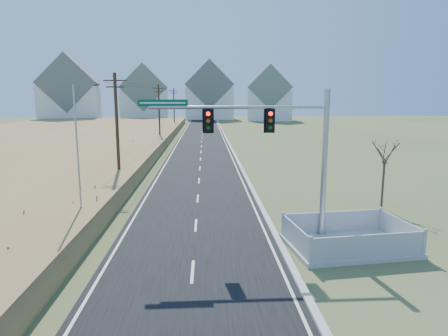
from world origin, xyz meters
TOP-DOWN VIEW (x-y plane):
  - ground at (0.00, 0.00)m, footprint 260.00×260.00m
  - road at (0.00, 50.00)m, footprint 8.00×180.00m
  - curb at (4.15, 50.00)m, footprint 0.30×180.00m
  - reed_marsh at (-24.00, 40.00)m, footprint 38.00×110.00m
  - utility_pole_near at (-6.50, 15.00)m, footprint 1.80×0.26m
  - utility_pole_mid at (-6.50, 45.00)m, footprint 1.80×0.26m
  - utility_pole_far at (-6.50, 75.00)m, footprint 1.80×0.26m
  - condo_nw at (-38.00, 100.00)m, footprint 17.69×13.38m
  - condo_nnw at (-18.00, 108.00)m, footprint 14.93×11.17m
  - condo_n at (2.00, 112.00)m, footprint 15.27×10.20m
  - condo_ne at (20.00, 104.00)m, footprint 14.12×10.51m
  - traffic_signal_mast at (4.61, 1.90)m, footprint 9.43×0.64m
  - fence_enclosure at (7.38, 0.42)m, footprint 6.10×4.56m
  - open_sign at (8.00, -0.10)m, footprint 0.48×0.33m
  - flagpole at (-6.11, 3.56)m, footprint 0.35×0.35m
  - bare_tree at (11.86, 6.88)m, footprint 1.78×1.78m

SIDE VIEW (x-z plane):
  - ground at x=0.00m, z-range 0.00..0.00m
  - road at x=0.00m, z-range 0.00..0.06m
  - curb at x=4.15m, z-range 0.00..0.18m
  - fence_enclosure at x=7.38m, z-range -0.38..0.91m
  - open_sign at x=8.00m, z-range 0.02..0.68m
  - reed_marsh at x=-24.00m, z-range 0.00..1.30m
  - flagpole at x=-6.11m, z-range -0.78..6.97m
  - bare_tree at x=11.86m, z-range 1.45..6.17m
  - traffic_signal_mast at x=4.61m, z-range 0.83..8.33m
  - utility_pole_near at x=-6.50m, z-range 0.18..9.18m
  - utility_pole_mid at x=-6.50m, z-range 0.18..9.18m
  - utility_pole_far at x=-6.50m, z-range 0.18..9.18m
  - condo_ne at x=20.00m, z-range -1.42..15.10m
  - condo_nnw at x=-18.00m, z-range -1.58..15.45m
  - condo_n at x=2.00m, z-range -1.66..16.88m
  - condo_nw at x=-38.00m, z-range -1.82..17.23m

